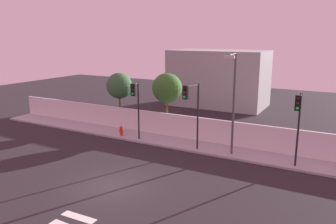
% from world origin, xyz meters
% --- Properties ---
extents(ground_plane, '(80.00, 80.00, 0.00)m').
position_xyz_m(ground_plane, '(0.00, 0.00, 0.00)').
color(ground_plane, '#262124').
extents(sidewalk, '(36.00, 2.40, 0.15)m').
position_xyz_m(sidewalk, '(0.00, 8.20, 0.07)').
color(sidewalk, '#A0A0A0').
rests_on(sidewalk, ground).
extents(perimeter_wall, '(36.00, 0.18, 1.80)m').
position_xyz_m(perimeter_wall, '(0.00, 9.49, 1.05)').
color(perimeter_wall, silver).
rests_on(perimeter_wall, sidewalk).
extents(traffic_light_left, '(0.51, 1.74, 4.71)m').
position_xyz_m(traffic_light_left, '(1.59, 6.75, 3.60)').
color(traffic_light_left, black).
rests_on(traffic_light_left, sidewalk).
extents(traffic_light_center, '(0.35, 1.07, 4.55)m').
position_xyz_m(traffic_light_center, '(8.33, 7.10, 3.46)').
color(traffic_light_center, black).
rests_on(traffic_light_center, sidewalk).
extents(traffic_light_right, '(0.42, 1.17, 4.46)m').
position_xyz_m(traffic_light_right, '(-3.13, 7.04, 3.40)').
color(traffic_light_right, black).
rests_on(traffic_light_right, sidewalk).
extents(street_lamp_curbside, '(0.67, 2.30, 6.80)m').
position_xyz_m(street_lamp_curbside, '(4.24, 7.43, 4.21)').
color(street_lamp_curbside, '#4C4C51').
rests_on(street_lamp_curbside, sidewalk).
extents(fire_hydrant, '(0.44, 0.26, 0.79)m').
position_xyz_m(fire_hydrant, '(-4.95, 7.57, 0.57)').
color(fire_hydrant, red).
rests_on(fire_hydrant, sidewalk).
extents(roadside_tree_leftmost, '(2.32, 2.32, 4.81)m').
position_xyz_m(roadside_tree_leftmost, '(-7.33, 10.65, 3.64)').
color(roadside_tree_leftmost, brown).
rests_on(roadside_tree_leftmost, ground).
extents(roadside_tree_midleft, '(2.48, 2.48, 5.04)m').
position_xyz_m(roadside_tree_midleft, '(-2.43, 10.65, 3.78)').
color(roadside_tree_midleft, brown).
rests_on(roadside_tree_midleft, ground).
extents(low_building_distant, '(10.86, 6.00, 6.41)m').
position_xyz_m(low_building_distant, '(-2.70, 23.49, 3.21)').
color(low_building_distant, '#979797').
rests_on(low_building_distant, ground).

